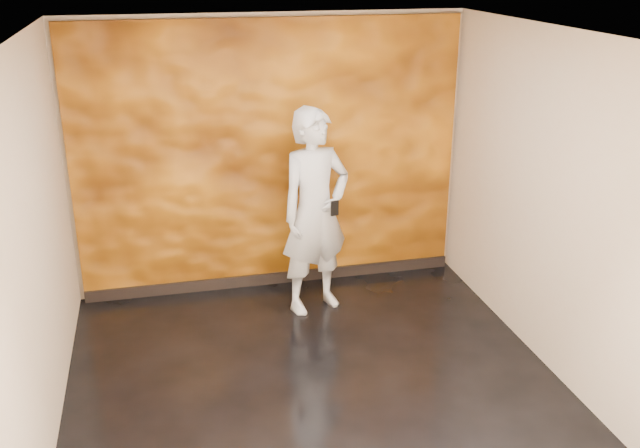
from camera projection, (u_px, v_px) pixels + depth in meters
The scene contains 5 objects.
room at pixel (314, 224), 5.41m from camera, with size 4.02×4.02×2.81m.
feature_wall at pixel (271, 158), 7.20m from camera, with size 3.90×0.06×2.75m, color orange.
baseboard at pixel (274, 278), 7.63m from camera, with size 3.90×0.04×0.12m, color black.
man at pixel (315, 212), 6.80m from camera, with size 0.74×0.48×2.02m, color #A5AAB4.
phone at pixel (335, 208), 6.52m from camera, with size 0.08×0.02×0.14m, color black.
Camera 1 is at (-1.12, -4.92, 3.34)m, focal length 40.00 mm.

